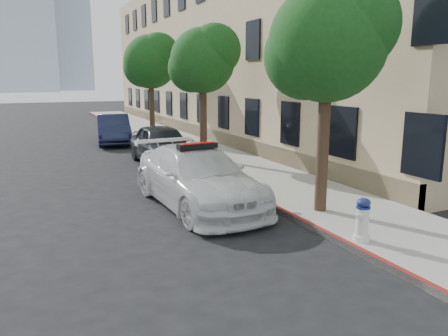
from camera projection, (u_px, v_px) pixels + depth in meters
name	position (u px, v px, depth m)	size (l,w,h in m)	color
ground	(186.00, 208.00, 11.74)	(120.00, 120.00, 0.00)	black
sidewalk	(187.00, 146.00, 22.10)	(3.20, 50.00, 0.15)	gray
curb_strip	(158.00, 148.00, 21.48)	(0.12, 50.00, 0.15)	maroon
building	(242.00, 54.00, 27.84)	(8.00, 36.00, 10.00)	tan
tower_right	(64.00, 16.00, 131.49)	(14.00, 14.00, 44.00)	#9EA8B7
tree_near	(329.00, 42.00, 10.26)	(2.92, 2.82, 5.62)	black
tree_mid	(203.00, 60.00, 17.43)	(2.77, 2.64, 5.43)	black
tree_far	(151.00, 61.00, 24.53)	(3.10, 3.00, 5.81)	black
police_car	(198.00, 177.00, 11.85)	(2.53, 5.61, 1.74)	silver
parked_car_mid	(162.00, 145.00, 17.64)	(1.90, 4.73, 1.61)	#202328
parked_car_far	(113.00, 129.00, 23.48)	(1.63, 4.69, 1.54)	#161A38
fire_hydrant	(363.00, 220.00, 8.92)	(0.38, 0.35, 0.90)	silver
traffic_cone	(239.00, 173.00, 13.96)	(0.40, 0.40, 0.65)	black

